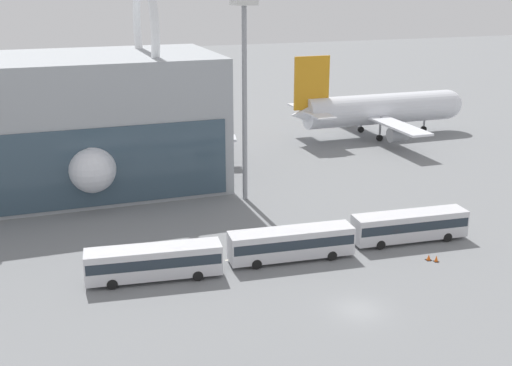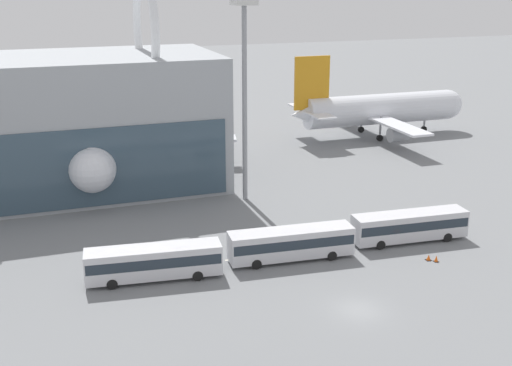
% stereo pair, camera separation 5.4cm
% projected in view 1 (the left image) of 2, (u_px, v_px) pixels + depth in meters
% --- Properties ---
extents(ground_plane, '(440.00, 440.00, 0.00)m').
position_uv_depth(ground_plane, '(359.00, 310.00, 54.70)').
color(ground_plane, slate).
extents(airliner_at_gate_far, '(36.81, 38.59, 13.26)m').
position_uv_depth(airliner_at_gate_far, '(109.00, 137.00, 92.75)').
color(airliner_at_gate_far, silver).
rests_on(airliner_at_gate_far, ground_plane).
extents(airliner_parked_remote, '(33.58, 33.38, 14.65)m').
position_uv_depth(airliner_parked_remote, '(376.00, 109.00, 113.20)').
color(airliner_parked_remote, silver).
rests_on(airliner_parked_remote, ground_plane).
extents(shuttle_bus_0, '(12.82, 4.12, 3.22)m').
position_uv_depth(shuttle_bus_0, '(154.00, 261.00, 59.72)').
color(shuttle_bus_0, silver).
rests_on(shuttle_bus_0, ground_plane).
extents(shuttle_bus_1, '(12.77, 3.70, 3.22)m').
position_uv_depth(shuttle_bus_1, '(291.00, 242.00, 63.92)').
color(shuttle_bus_1, silver).
rests_on(shuttle_bus_1, ground_plane).
extents(shuttle_bus_2, '(12.76, 3.64, 3.22)m').
position_uv_depth(shuttle_bus_2, '(410.00, 225.00, 68.44)').
color(shuttle_bus_2, silver).
rests_on(shuttle_bus_2, ground_plane).
extents(floodlight_mast, '(2.74, 2.74, 24.67)m').
position_uv_depth(floodlight_mast, '(244.00, 69.00, 77.13)').
color(floodlight_mast, gray).
rests_on(floodlight_mast, ground_plane).
extents(lane_stripe_4, '(8.34, 1.13, 0.01)m').
position_uv_depth(lane_stripe_4, '(265.00, 256.00, 65.21)').
color(lane_stripe_4, silver).
rests_on(lane_stripe_4, ground_plane).
extents(traffic_cone_0, '(0.49, 0.49, 0.66)m').
position_uv_depth(traffic_cone_0, '(436.00, 259.00, 63.91)').
color(traffic_cone_0, black).
rests_on(traffic_cone_0, ground_plane).
extents(traffic_cone_1, '(0.56, 0.56, 0.60)m').
position_uv_depth(traffic_cone_1, '(429.00, 257.00, 64.26)').
color(traffic_cone_1, black).
rests_on(traffic_cone_1, ground_plane).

